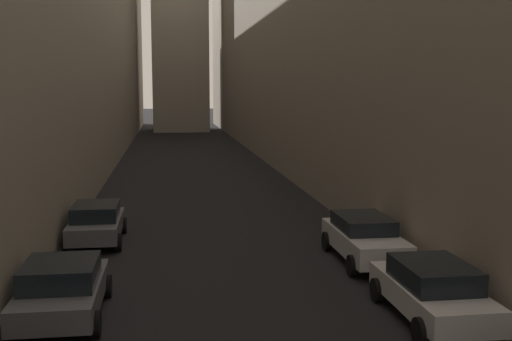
{
  "coord_description": "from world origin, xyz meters",
  "views": [
    {
      "loc": [
        -1.8,
        3.61,
        5.53
      ],
      "look_at": [
        0.0,
        16.31,
        3.84
      ],
      "focal_mm": 43.9,
      "sensor_mm": 36.0,
      "label": 1
    }
  ],
  "objects_px": {
    "parked_car_left_third": "(62,288)",
    "parked_car_right_far": "(364,238)",
    "parked_car_right_third": "(432,290)",
    "parked_car_left_far": "(96,222)"
  },
  "relations": [
    {
      "from": "parked_car_left_third",
      "to": "parked_car_right_far",
      "type": "relative_size",
      "value": 0.91
    },
    {
      "from": "parked_car_right_far",
      "to": "parked_car_right_third",
      "type": "bearing_deg",
      "value": -180.0
    },
    {
      "from": "parked_car_left_third",
      "to": "parked_car_right_third",
      "type": "xyz_separation_m",
      "value": [
        8.8,
        -1.42,
        0.02
      ]
    },
    {
      "from": "parked_car_left_far",
      "to": "parked_car_right_far",
      "type": "height_order",
      "value": "parked_car_right_far"
    },
    {
      "from": "parked_car_left_far",
      "to": "parked_car_left_third",
      "type": "bearing_deg",
      "value": -180.0
    },
    {
      "from": "parked_car_left_far",
      "to": "parked_car_right_far",
      "type": "distance_m",
      "value": 9.56
    },
    {
      "from": "parked_car_left_third",
      "to": "parked_car_left_far",
      "type": "bearing_deg",
      "value": 0.0
    },
    {
      "from": "parked_car_left_far",
      "to": "parked_car_right_third",
      "type": "distance_m",
      "value": 12.57
    },
    {
      "from": "parked_car_right_far",
      "to": "parked_car_left_far",
      "type": "bearing_deg",
      "value": 67.04
    },
    {
      "from": "parked_car_left_third",
      "to": "parked_car_right_far",
      "type": "bearing_deg",
      "value": -66.5
    }
  ]
}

